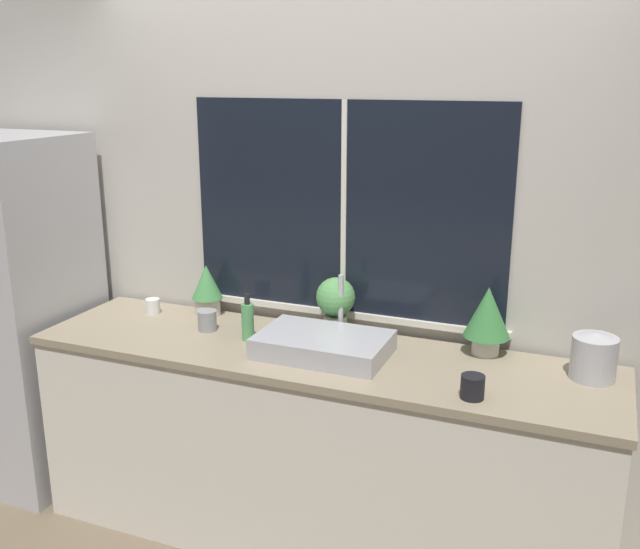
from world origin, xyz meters
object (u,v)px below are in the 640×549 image
mug_white (153,306)px  potted_plant_right (487,316)px  potted_plant_left (207,288)px  kettle (594,356)px  sink (324,344)px  mug_grey (207,321)px  refrigerator (11,312)px  potted_plant_center (335,301)px  soap_bottle (248,321)px  mug_black (472,387)px

mug_white → potted_plant_right: bearing=2.9°
potted_plant_left → kettle: potted_plant_left is taller
sink → mug_grey: (-0.62, 0.07, 0.00)m
refrigerator → potted_plant_center: size_ratio=6.82×
kettle → potted_plant_left: bearing=176.8°
refrigerator → soap_bottle: size_ratio=8.33×
sink → potted_plant_center: size_ratio=2.08×
soap_bottle → mug_black: 1.08m
sink → potted_plant_right: 0.71m
mug_white → kettle: bearing=-0.4°
sink → mug_black: bearing=-15.8°
potted_plant_left → kettle: (1.81, -0.10, -0.05)m
potted_plant_center → mug_grey: (-0.57, -0.19, -0.11)m
sink → soap_bottle: (-0.38, 0.03, 0.04)m
sink → kettle: (1.08, 0.17, 0.05)m
soap_bottle → mug_white: 0.64m
mug_black → mug_white: mug_black is taller
mug_grey → potted_plant_right: bearing=8.7°
refrigerator → potted_plant_right: bearing=6.5°
potted_plant_left → mug_grey: potted_plant_left is taller
potted_plant_center → kettle: bearing=-5.0°
potted_plant_center → mug_black: size_ratio=2.95×
mug_grey → mug_white: bearing=163.9°
potted_plant_center → mug_grey: size_ratio=2.77×
refrigerator → potted_plant_left: 1.07m
kettle → sink: bearing=-171.3°
potted_plant_center → mug_white: 0.96m
soap_bottle → mug_grey: (-0.23, 0.04, -0.04)m
refrigerator → mug_grey: (1.13, 0.08, 0.08)m
potted_plant_left → soap_bottle: bearing=-33.7°
refrigerator → kettle: 2.83m
mug_white → mug_black: bearing=-12.5°
sink → potted_plant_left: 0.78m
mug_grey → kettle: bearing=3.2°
mug_black → potted_plant_center: bearing=147.8°
potted_plant_center → soap_bottle: (-0.33, -0.23, -0.07)m
potted_plant_right → mug_white: size_ratio=3.97×
potted_plant_left → potted_plant_center: 0.68m
sink → mug_black: size_ratio=6.13×
potted_plant_center → potted_plant_right: (0.69, 0.00, 0.02)m
mug_white → soap_bottle: bearing=-13.5°
potted_plant_center → soap_bottle: 0.41m
potted_plant_left → potted_plant_center: (0.68, 0.00, 0.02)m
potted_plant_right → soap_bottle: potted_plant_right is taller
mug_black → mug_white: size_ratio=1.19×
potted_plant_right → kettle: bearing=-12.9°
refrigerator → potted_plant_center: bearing=9.2°
potted_plant_center → soap_bottle: bearing=-145.1°
mug_black → potted_plant_right: bearing=93.6°
potted_plant_left → mug_black: size_ratio=2.86×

